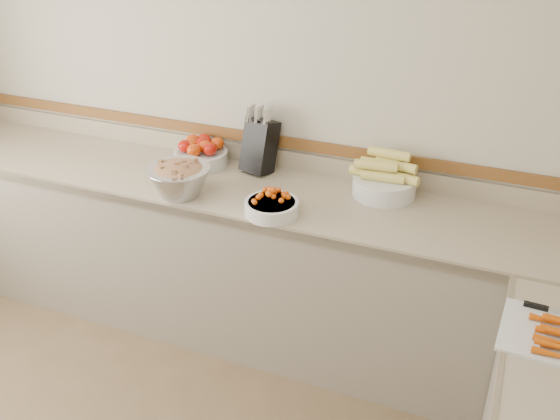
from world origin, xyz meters
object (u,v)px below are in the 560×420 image
at_px(knife_block, 260,145).
at_px(cutting_board, 560,337).
at_px(tomato_bowl, 201,153).
at_px(corn_bowl, 384,180).
at_px(rhubarb_bowl, 179,178).
at_px(cherry_tomato_bowl, 272,205).

xyz_separation_m(knife_block, cutting_board, (1.53, -0.89, -0.14)).
bearing_deg(tomato_bowl, corn_bowl, 0.74).
distance_m(tomato_bowl, rhubarb_bowl, 0.38).
bearing_deg(corn_bowl, cherry_tomato_bowl, -137.96).
xyz_separation_m(tomato_bowl, corn_bowl, (1.03, 0.01, 0.01)).
xyz_separation_m(tomato_bowl, cutting_board, (1.86, -0.85, -0.05)).
distance_m(knife_block, cherry_tomato_bowl, 0.51).
bearing_deg(corn_bowl, knife_block, 177.52).
bearing_deg(cutting_board, tomato_bowl, 155.47).
bearing_deg(rhubarb_bowl, knife_block, 58.41).
height_order(cherry_tomato_bowl, corn_bowl, corn_bowl).
height_order(corn_bowl, rhubarb_bowl, corn_bowl).
xyz_separation_m(knife_block, cherry_tomato_bowl, (0.25, -0.43, -0.10)).
height_order(knife_block, rhubarb_bowl, knife_block).
bearing_deg(cutting_board, cherry_tomato_bowl, 160.05).
bearing_deg(corn_bowl, tomato_bowl, -179.26).
distance_m(corn_bowl, cutting_board, 1.20).
height_order(rhubarb_bowl, cutting_board, rhubarb_bowl).
bearing_deg(tomato_bowl, cutting_board, -24.53).
relative_size(knife_block, corn_bowl, 1.06).
xyz_separation_m(knife_block, rhubarb_bowl, (-0.26, -0.42, -0.06)).
distance_m(cherry_tomato_bowl, corn_bowl, 0.60).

